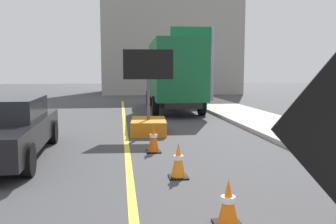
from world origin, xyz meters
TOP-DOWN VIEW (x-y plane):
  - lane_center_stripe at (0.00, 6.00)m, footprint 0.14×36.00m
  - arrow_board_trailer at (0.75, 11.39)m, footprint 1.60×1.88m
  - box_truck at (2.52, 17.89)m, footprint 2.53×7.75m
  - pickup_car at (-2.89, 8.45)m, footprint 2.17×5.04m
  - highway_guide_sign at (4.94, 22.44)m, footprint 2.79×0.28m
  - far_building_block at (4.42, 33.97)m, footprint 12.15×8.05m
  - traffic_cone_near_sign at (1.21, 4.15)m, footprint 0.36×0.36m
  - traffic_cone_mid_lane at (0.91, 6.34)m, footprint 0.36×0.36m
  - traffic_cone_far_lane at (0.65, 8.56)m, footprint 0.36×0.36m

SIDE VIEW (x-z plane):
  - lane_center_stripe at x=0.00m, z-range 0.00..0.01m
  - traffic_cone_near_sign at x=1.21m, z-range -0.01..0.61m
  - traffic_cone_mid_lane at x=0.91m, z-range -0.01..0.68m
  - traffic_cone_far_lane at x=0.65m, z-range -0.01..0.72m
  - arrow_board_trailer at x=0.75m, z-range -0.87..1.83m
  - pickup_car at x=-2.89m, z-range 0.01..1.39m
  - box_truck at x=2.52m, z-range 0.13..3.56m
  - highway_guide_sign at x=4.94m, z-range 0.92..5.92m
  - far_building_block at x=4.42m, z-range 0.00..9.90m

